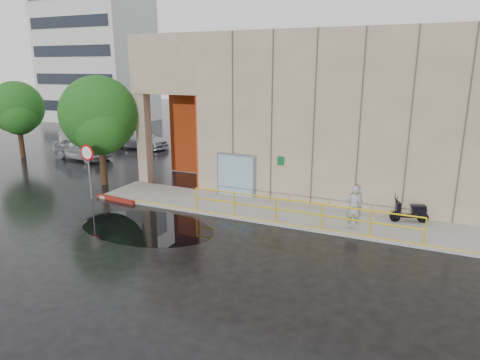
{
  "coord_description": "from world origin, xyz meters",
  "views": [
    {
      "loc": [
        8.81,
        -12.74,
        6.41
      ],
      "look_at": [
        1.73,
        3.0,
        1.8
      ],
      "focal_mm": 32.0,
      "sensor_mm": 36.0,
      "label": 1
    }
  ],
  "objects_px": {
    "red_curb": "(116,199)",
    "tree_far": "(17,110)",
    "car_c": "(140,139)",
    "stop_sign": "(88,160)",
    "tree_near": "(99,118)",
    "person": "(354,207)",
    "scooter": "(411,206)",
    "car_a": "(82,148)",
    "car_b": "(77,138)"
  },
  "relations": [
    {
      "from": "scooter",
      "to": "tree_far",
      "type": "xyz_separation_m",
      "value": [
        -26.23,
        3.05,
        2.6
      ]
    },
    {
      "from": "person",
      "to": "scooter",
      "type": "distance_m",
      "value": 2.64
    },
    {
      "from": "person",
      "to": "stop_sign",
      "type": "relative_size",
      "value": 0.64
    },
    {
      "from": "stop_sign",
      "to": "tree_near",
      "type": "bearing_deg",
      "value": 140.01
    },
    {
      "from": "person",
      "to": "red_curb",
      "type": "relative_size",
      "value": 0.74
    },
    {
      "from": "scooter",
      "to": "red_curb",
      "type": "xyz_separation_m",
      "value": [
        -13.37,
        -2.31,
        -0.75
      ]
    },
    {
      "from": "car_b",
      "to": "person",
      "type": "bearing_deg",
      "value": -82.81
    },
    {
      "from": "person",
      "to": "car_b",
      "type": "bearing_deg",
      "value": -34.25
    },
    {
      "from": "red_curb",
      "to": "car_b",
      "type": "height_order",
      "value": "car_b"
    },
    {
      "from": "tree_near",
      "to": "car_c",
      "type": "bearing_deg",
      "value": 117.03
    },
    {
      "from": "stop_sign",
      "to": "car_c",
      "type": "xyz_separation_m",
      "value": [
        -6.15,
        12.16,
        -1.27
      ]
    },
    {
      "from": "scooter",
      "to": "tree_far",
      "type": "relative_size",
      "value": 0.29
    },
    {
      "from": "car_c",
      "to": "tree_near",
      "type": "bearing_deg",
      "value": -153.48
    },
    {
      "from": "tree_far",
      "to": "red_curb",
      "type": "bearing_deg",
      "value": -22.65
    },
    {
      "from": "stop_sign",
      "to": "red_curb",
      "type": "distance_m",
      "value": 2.34
    },
    {
      "from": "red_curb",
      "to": "car_b",
      "type": "xyz_separation_m",
      "value": [
        -12.15,
        9.93,
        0.69
      ]
    },
    {
      "from": "person",
      "to": "tree_far",
      "type": "bearing_deg",
      "value": -23.73
    },
    {
      "from": "stop_sign",
      "to": "car_a",
      "type": "xyz_separation_m",
      "value": [
        -7.29,
        7.01,
        -1.19
      ]
    },
    {
      "from": "red_curb",
      "to": "tree_far",
      "type": "distance_m",
      "value": 14.33
    },
    {
      "from": "car_c",
      "to": "scooter",
      "type": "bearing_deg",
      "value": -115.34
    },
    {
      "from": "car_a",
      "to": "tree_near",
      "type": "relative_size",
      "value": 0.79
    },
    {
      "from": "car_b",
      "to": "tree_far",
      "type": "bearing_deg",
      "value": -159.97
    },
    {
      "from": "car_b",
      "to": "tree_near",
      "type": "distance_m",
      "value": 12.87
    },
    {
      "from": "red_curb",
      "to": "car_c",
      "type": "xyz_separation_m",
      "value": [
        -7.51,
        11.97,
        0.62
      ]
    },
    {
      "from": "person",
      "to": "stop_sign",
      "type": "bearing_deg",
      "value": -8.96
    },
    {
      "from": "scooter",
      "to": "car_a",
      "type": "relative_size",
      "value": 0.34
    },
    {
      "from": "stop_sign",
      "to": "car_b",
      "type": "xyz_separation_m",
      "value": [
        -10.79,
        10.12,
        -1.21
      ]
    },
    {
      "from": "scooter",
      "to": "tree_far",
      "type": "bearing_deg",
      "value": 155.5
    },
    {
      "from": "person",
      "to": "car_a",
      "type": "height_order",
      "value": "person"
    },
    {
      "from": "stop_sign",
      "to": "car_a",
      "type": "height_order",
      "value": "stop_sign"
    },
    {
      "from": "person",
      "to": "tree_near",
      "type": "bearing_deg",
      "value": -18.46
    },
    {
      "from": "scooter",
      "to": "car_b",
      "type": "xyz_separation_m",
      "value": [
        -25.52,
        7.62,
        -0.06
      ]
    },
    {
      "from": "person",
      "to": "scooter",
      "type": "height_order",
      "value": "person"
    },
    {
      "from": "red_curb",
      "to": "tree_near",
      "type": "distance_m",
      "value": 4.83
    },
    {
      "from": "scooter",
      "to": "tree_near",
      "type": "relative_size",
      "value": 0.27
    },
    {
      "from": "scooter",
      "to": "car_b",
      "type": "height_order",
      "value": "car_b"
    },
    {
      "from": "car_a",
      "to": "tree_far",
      "type": "distance_m",
      "value": 5.17
    },
    {
      "from": "car_a",
      "to": "stop_sign",
      "type": "bearing_deg",
      "value": -126.26
    },
    {
      "from": "red_curb",
      "to": "car_c",
      "type": "bearing_deg",
      "value": 122.09
    },
    {
      "from": "car_a",
      "to": "scooter",
      "type": "bearing_deg",
      "value": -93.96
    },
    {
      "from": "person",
      "to": "car_c",
      "type": "bearing_deg",
      "value": -43.69
    },
    {
      "from": "stop_sign",
      "to": "car_b",
      "type": "distance_m",
      "value": 14.84
    },
    {
      "from": "tree_far",
      "to": "scooter",
      "type": "bearing_deg",
      "value": -6.64
    },
    {
      "from": "stop_sign",
      "to": "car_a",
      "type": "distance_m",
      "value": 10.19
    },
    {
      "from": "scooter",
      "to": "stop_sign",
      "type": "bearing_deg",
      "value": 171.78
    },
    {
      "from": "tree_far",
      "to": "tree_near",
      "type": "bearing_deg",
      "value": -17.73
    },
    {
      "from": "person",
      "to": "car_c",
      "type": "relative_size",
      "value": 0.36
    },
    {
      "from": "person",
      "to": "tree_far",
      "type": "relative_size",
      "value": 0.33
    },
    {
      "from": "person",
      "to": "red_curb",
      "type": "bearing_deg",
      "value": -9.46
    },
    {
      "from": "car_c",
      "to": "tree_far",
      "type": "distance_m",
      "value": 8.93
    }
  ]
}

